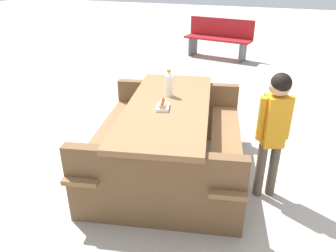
{
  "coord_description": "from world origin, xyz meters",
  "views": [
    {
      "loc": [
        2.66,
        0.97,
        1.93
      ],
      "look_at": [
        0.0,
        0.0,
        0.52
      ],
      "focal_mm": 35.06,
      "sensor_mm": 36.0,
      "label": 1
    }
  ],
  "objects_px": {
    "child_in_coat": "(274,121)",
    "picnic_table": "(168,133)",
    "park_bench_near": "(219,37)",
    "soda_bottle": "(169,84)",
    "hotdog_tray": "(163,105)"
  },
  "relations": [
    {
      "from": "soda_bottle",
      "to": "picnic_table",
      "type": "bearing_deg",
      "value": 17.59
    },
    {
      "from": "child_in_coat",
      "to": "picnic_table",
      "type": "bearing_deg",
      "value": -92.2
    },
    {
      "from": "park_bench_near",
      "to": "hotdog_tray",
      "type": "bearing_deg",
      "value": 6.05
    },
    {
      "from": "soda_bottle",
      "to": "child_in_coat",
      "type": "distance_m",
      "value": 1.07
    },
    {
      "from": "hotdog_tray",
      "to": "child_in_coat",
      "type": "height_order",
      "value": "child_in_coat"
    },
    {
      "from": "picnic_table",
      "to": "soda_bottle",
      "type": "xyz_separation_m",
      "value": [
        -0.22,
        -0.07,
        0.43
      ]
    },
    {
      "from": "park_bench_near",
      "to": "child_in_coat",
      "type": "bearing_deg",
      "value": 17.24
    },
    {
      "from": "child_in_coat",
      "to": "park_bench_near",
      "type": "height_order",
      "value": "child_in_coat"
    },
    {
      "from": "soda_bottle",
      "to": "child_in_coat",
      "type": "bearing_deg",
      "value": 76.14
    },
    {
      "from": "soda_bottle",
      "to": "park_bench_near",
      "type": "height_order",
      "value": "soda_bottle"
    },
    {
      "from": "hotdog_tray",
      "to": "child_in_coat",
      "type": "distance_m",
      "value": 0.97
    },
    {
      "from": "soda_bottle",
      "to": "child_in_coat",
      "type": "xyz_separation_m",
      "value": [
        0.25,
        1.03,
        -0.13
      ]
    },
    {
      "from": "park_bench_near",
      "to": "picnic_table",
      "type": "bearing_deg",
      "value": 6.3
    },
    {
      "from": "soda_bottle",
      "to": "hotdog_tray",
      "type": "bearing_deg",
      "value": 10.32
    },
    {
      "from": "child_in_coat",
      "to": "park_bench_near",
      "type": "relative_size",
      "value": 0.76
    }
  ]
}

